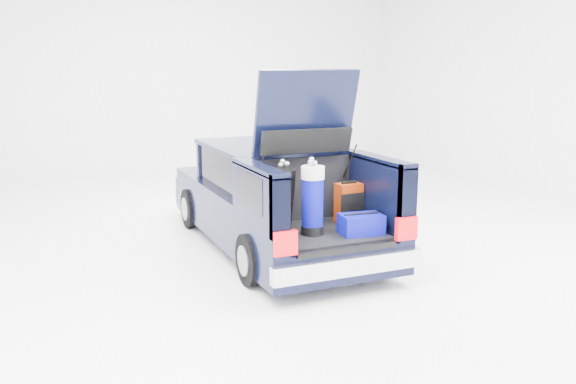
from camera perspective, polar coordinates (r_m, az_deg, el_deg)
name	(u,v)px	position (r m, az deg, el deg)	size (l,w,h in m)	color
ground	(274,246)	(8.68, -1.30, -5.08)	(14.00, 14.00, 0.00)	white
car	(271,198)	(8.60, -1.59, -0.59)	(1.87, 4.65, 2.47)	black
red_suitcase	(349,203)	(7.57, 5.71, -1.03)	(0.32, 0.22, 0.52)	#751F03
black_golf_bag	(284,199)	(7.17, -0.38, -0.62)	(0.33, 0.37, 0.84)	black
blue_golf_bag	(313,200)	(6.98, 2.32, -0.72)	(0.31, 0.31, 0.90)	black
blue_duffel	(361,224)	(7.09, 6.87, -3.00)	(0.52, 0.37, 0.26)	#05057E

